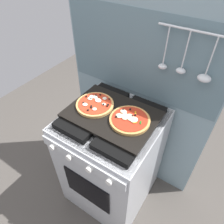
{
  "coord_description": "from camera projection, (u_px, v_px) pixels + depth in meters",
  "views": [
    {
      "loc": [
        0.5,
        -0.77,
        1.76
      ],
      "look_at": [
        0.0,
        0.0,
        0.93
      ],
      "focal_mm": 32.93,
      "sensor_mm": 36.0,
      "label": 1
    }
  ],
  "objects": [
    {
      "name": "ground_plane",
      "position": [
        112.0,
        187.0,
        1.86
      ],
      "size": [
        4.0,
        4.0,
        0.0
      ],
      "primitive_type": "plane",
      "color": "#4C4742"
    },
    {
      "name": "baking_tray",
      "position": [
        112.0,
        114.0,
        1.25
      ],
      "size": [
        0.54,
        0.38,
        0.02
      ],
      "primitive_type": "cube",
      "color": "black",
      "rests_on": "stove"
    },
    {
      "name": "kitchen_backsplash",
      "position": [
        137.0,
        101.0,
        1.54
      ],
      "size": [
        1.1,
        0.09,
        1.55
      ],
      "color": "#7A939E",
      "rests_on": "ground_plane"
    },
    {
      "name": "pizza_left",
      "position": [
        95.0,
        104.0,
        1.29
      ],
      "size": [
        0.24,
        0.24,
        0.03
      ],
      "color": "tan",
      "rests_on": "baking_tray"
    },
    {
      "name": "stove",
      "position": [
        112.0,
        158.0,
        1.56
      ],
      "size": [
        0.6,
        0.64,
        0.9
      ],
      "color": "#B7BABF",
      "rests_on": "ground_plane"
    },
    {
      "name": "pizza_right",
      "position": [
        129.0,
        120.0,
        1.19
      ],
      "size": [
        0.24,
        0.24,
        0.03
      ],
      "color": "tan",
      "rests_on": "baking_tray"
    }
  ]
}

